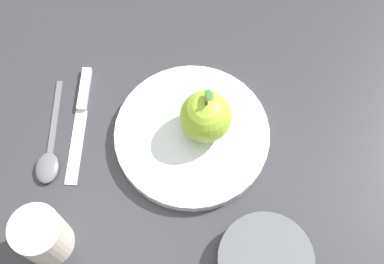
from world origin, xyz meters
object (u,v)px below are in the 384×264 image
(side_bowl, at_px, (265,261))
(cup, at_px, (42,235))
(spoon, at_px, (49,156))
(dinner_plate, at_px, (192,135))
(knife, at_px, (81,113))
(apple, at_px, (206,116))

(side_bowl, height_order, cup, cup)
(cup, relative_size, spoon, 0.49)
(dinner_plate, height_order, knife, dinner_plate)
(apple, height_order, knife, apple)
(dinner_plate, distance_m, cup, 0.25)
(dinner_plate, distance_m, spoon, 0.21)
(knife, xyz_separation_m, spoon, (-0.08, 0.01, 0.00))
(apple, relative_size, spoon, 0.53)
(side_bowl, relative_size, knife, 0.68)
(apple, xyz_separation_m, cup, (-0.23, 0.14, -0.01))
(side_bowl, distance_m, knife, 0.35)
(dinner_plate, xyz_separation_m, spoon, (-0.10, 0.19, -0.01))
(spoon, bearing_deg, cup, -152.38)
(side_bowl, xyz_separation_m, cup, (-0.08, 0.28, 0.03))
(apple, height_order, cup, apple)
(cup, distance_m, knife, 0.20)
(side_bowl, bearing_deg, apple, 42.32)
(dinner_plate, xyz_separation_m, cup, (-0.22, 0.13, 0.04))
(side_bowl, relative_size, cup, 1.53)
(cup, height_order, knife, cup)
(dinner_plate, bearing_deg, spoon, 119.16)
(spoon, bearing_deg, dinner_plate, -60.84)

